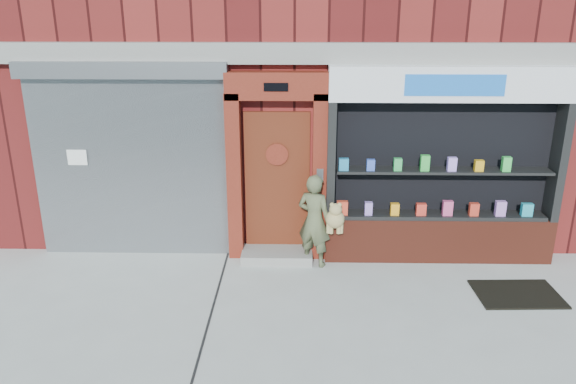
{
  "coord_description": "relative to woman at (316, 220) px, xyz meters",
  "views": [
    {
      "loc": [
        -0.42,
        -6.31,
        3.9
      ],
      "look_at": [
        -0.56,
        1.0,
        1.37
      ],
      "focal_mm": 35.0,
      "sensor_mm": 36.0,
      "label": 1
    }
  ],
  "objects": [
    {
      "name": "pharmacy_bay",
      "position": [
        1.89,
        0.28,
        0.64
      ],
      "size": [
        3.5,
        0.41,
        3.0
      ],
      "color": "maroon",
      "rests_on": "ground"
    },
    {
      "name": "shutter_bay",
      "position": [
        -2.85,
        0.39,
        0.98
      ],
      "size": [
        3.1,
        0.3,
        3.04
      ],
      "color": "gray",
      "rests_on": "ground"
    },
    {
      "name": "red_door_bay",
      "position": [
        -0.6,
        0.32,
        0.72
      ],
      "size": [
        1.52,
        0.58,
        2.9
      ],
      "color": "#5E1A10",
      "rests_on": "ground"
    },
    {
      "name": "doormat",
      "position": [
        2.77,
        -0.89,
        -0.72
      ],
      "size": [
        1.17,
        0.84,
        0.03
      ],
      "primitive_type": "cube",
      "rotation": [
        0.0,
        0.0,
        0.03
      ],
      "color": "black",
      "rests_on": "ground"
    },
    {
      "name": "ground",
      "position": [
        0.15,
        -1.54,
        -0.74
      ],
      "size": [
        80.0,
        80.0,
        0.0
      ],
      "primitive_type": "plane",
      "color": "#9E9E99",
      "rests_on": "ground"
    },
    {
      "name": "woman",
      "position": [
        0.0,
        0.0,
        0.0
      ],
      "size": [
        0.76,
        0.55,
        1.45
      ],
      "color": "#505739",
      "rests_on": "ground"
    }
  ]
}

